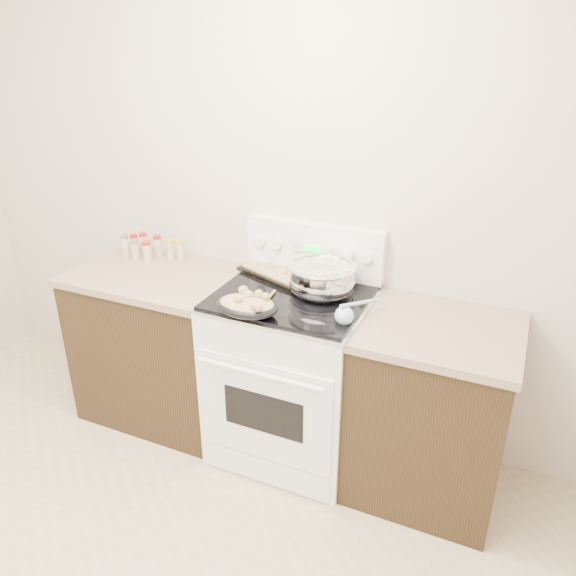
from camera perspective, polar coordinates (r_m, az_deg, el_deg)
The scene contains 9 objects.
counter_left at distance 3.40m, azimuth -12.51°, elevation -5.47°, with size 0.93×0.67×0.92m.
counter_right at distance 2.87m, azimuth 14.22°, elevation -11.86°, with size 0.73×0.67×0.92m.
kitchen_range at distance 3.01m, azimuth 0.43°, elevation -8.44°, with size 0.78×0.73×1.22m.
mixing_bowl at distance 2.77m, azimuth 3.48°, elevation 0.90°, with size 0.39×0.39×0.20m.
roasting_pan at distance 2.58m, azimuth -4.17°, elevation -1.72°, with size 0.31×0.22×0.11m.
baking_sheet at distance 3.03m, azimuth -0.53°, elevation 1.82°, with size 0.50×0.43×0.06m.
wooden_spoon at distance 2.64m, azimuth -3.06°, elevation -1.90°, with size 0.06×0.26×0.04m.
blue_ladle at distance 2.53m, azimuth 5.90°, elevation -2.68°, with size 0.14×0.28×0.11m.
spice_jars at distance 3.39m, azimuth -13.99°, elevation 4.04°, with size 0.37×0.14×0.13m.
Camera 1 is at (1.36, -0.89, 2.14)m, focal length 35.00 mm.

